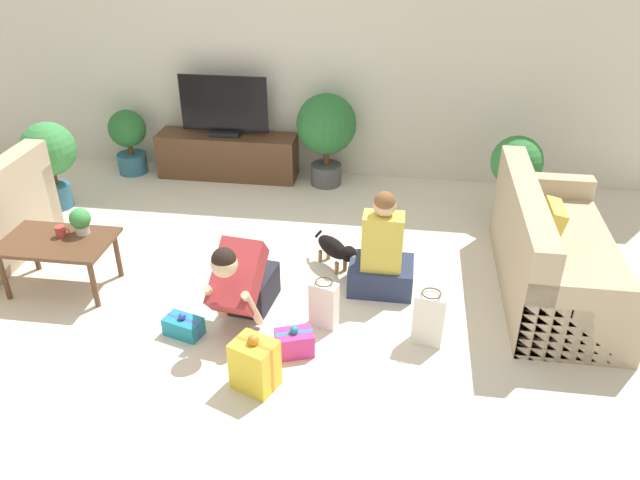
% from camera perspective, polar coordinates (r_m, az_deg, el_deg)
% --- Properties ---
extents(ground_plane, '(16.00, 16.00, 0.00)m').
position_cam_1_polar(ground_plane, '(5.08, -7.00, -5.53)').
color(ground_plane, beige).
extents(wall_back, '(8.40, 0.06, 2.60)m').
position_cam_1_polar(wall_back, '(6.90, -2.13, 16.31)').
color(wall_back, beige).
rests_on(wall_back, ground_plane).
extents(sofa_right, '(0.84, 1.88, 0.88)m').
position_cam_1_polar(sofa_right, '(5.35, 20.43, -1.38)').
color(sofa_right, tan).
rests_on(sofa_right, ground_plane).
extents(coffee_table, '(0.87, 0.56, 0.45)m').
position_cam_1_polar(coffee_table, '(5.42, -22.87, -0.51)').
color(coffee_table, brown).
rests_on(coffee_table, ground_plane).
extents(tv_console, '(1.55, 0.39, 0.49)m').
position_cam_1_polar(tv_console, '(7.15, -8.43, 7.63)').
color(tv_console, brown).
rests_on(tv_console, ground_plane).
extents(tv, '(0.96, 0.20, 0.66)m').
position_cam_1_polar(tv, '(6.97, -8.76, 11.74)').
color(tv, black).
rests_on(tv, tv_console).
extents(potted_plant_corner_right, '(0.50, 0.50, 0.84)m').
position_cam_1_polar(potted_plant_corner_right, '(6.35, 17.51, 6.56)').
color(potted_plant_corner_right, '#A36042').
rests_on(potted_plant_corner_right, ground_plane).
extents(potted_plant_back_right, '(0.64, 0.64, 1.02)m').
position_cam_1_polar(potted_plant_back_right, '(6.74, 0.59, 10.14)').
color(potted_plant_back_right, '#4C4C51').
rests_on(potted_plant_back_right, ground_plane).
extents(potted_plant_back_left, '(0.42, 0.42, 0.74)m').
position_cam_1_polar(potted_plant_back_left, '(7.44, -17.11, 8.97)').
color(potted_plant_back_left, '#336B84').
rests_on(potted_plant_back_left, ground_plane).
extents(potted_plant_corner_left, '(0.53, 0.53, 0.90)m').
position_cam_1_polar(potted_plant_corner_left, '(6.78, -23.51, 7.26)').
color(potted_plant_corner_left, '#336B84').
rests_on(potted_plant_corner_left, ground_plane).
extents(person_kneeling, '(0.41, 0.82, 0.79)m').
position_cam_1_polar(person_kneeling, '(4.69, -7.05, -3.73)').
color(person_kneeling, '#23232D').
rests_on(person_kneeling, ground_plane).
extents(person_sitting, '(0.52, 0.48, 0.91)m').
position_cam_1_polar(person_sitting, '(5.02, 5.67, -1.49)').
color(person_sitting, '#283351').
rests_on(person_sitting, ground_plane).
extents(dog, '(0.41, 0.43, 0.30)m').
position_cam_1_polar(dog, '(5.34, 1.49, -0.85)').
color(dog, black).
rests_on(dog, ground_plane).
extents(gift_box_a, '(0.34, 0.31, 0.42)m').
position_cam_1_polar(gift_box_a, '(4.19, -5.98, -11.23)').
color(gift_box_a, yellow).
rests_on(gift_box_a, ground_plane).
extents(gift_box_b, '(0.31, 0.24, 0.19)m').
position_cam_1_polar(gift_box_b, '(4.77, -12.37, -7.70)').
color(gift_box_b, teal).
rests_on(gift_box_b, ground_plane).
extents(gift_box_c, '(0.31, 0.25, 0.24)m').
position_cam_1_polar(gift_box_c, '(4.48, -2.36, -9.35)').
color(gift_box_c, '#CC3389').
rests_on(gift_box_c, ground_plane).
extents(gift_bag_a, '(0.23, 0.17, 0.39)m').
position_cam_1_polar(gift_bag_a, '(4.68, 0.36, -5.90)').
color(gift_bag_a, white).
rests_on(gift_bag_a, ground_plane).
extents(gift_bag_b, '(0.24, 0.16, 0.44)m').
position_cam_1_polar(gift_bag_b, '(4.57, 9.91, -7.11)').
color(gift_bag_b, white).
rests_on(gift_bag_b, ground_plane).
extents(mug, '(0.12, 0.08, 0.09)m').
position_cam_1_polar(mug, '(5.41, -22.61, 0.74)').
color(mug, '#B23D38').
rests_on(mug, coffee_table).
extents(tabletop_plant, '(0.17, 0.17, 0.22)m').
position_cam_1_polar(tabletop_plant, '(5.36, -21.07, 1.72)').
color(tabletop_plant, beige).
rests_on(tabletop_plant, coffee_table).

